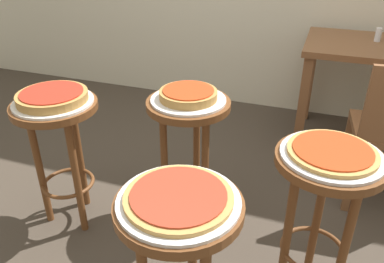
{
  "coord_description": "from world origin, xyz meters",
  "views": [
    {
      "loc": [
        0.58,
        -1.56,
        1.44
      ],
      "look_at": [
        0.07,
        -0.13,
        0.62
      ],
      "focal_mm": 36.5,
      "sensor_mm": 36.0,
      "label": 1
    }
  ],
  "objects_px": {
    "serving_plate_rear": "(188,100)",
    "pizza_rear": "(188,94)",
    "serving_plate_foreground": "(179,201)",
    "stool_rear": "(189,133)",
    "pizza_foreground": "(179,197)",
    "stool_leftside": "(60,135)",
    "stool_foreground": "(180,245)",
    "pizza_middle": "(332,151)",
    "stool_middle": "(324,195)",
    "serving_plate_middle": "(332,155)",
    "serving_plate_leftside": "(53,102)",
    "condiment_shaker": "(378,35)",
    "pizza_leftside": "(52,96)"
  },
  "relations": [
    {
      "from": "pizza_leftside",
      "to": "pizza_foreground",
      "type": "bearing_deg",
      "value": -30.58
    },
    {
      "from": "stool_rear",
      "to": "serving_plate_rear",
      "type": "height_order",
      "value": "serving_plate_rear"
    },
    {
      "from": "stool_middle",
      "to": "serving_plate_middle",
      "type": "xyz_separation_m",
      "value": [
        0.0,
        0.0,
        0.18
      ]
    },
    {
      "from": "stool_foreground",
      "to": "pizza_middle",
      "type": "relative_size",
      "value": 2.13
    },
    {
      "from": "serving_plate_leftside",
      "to": "stool_rear",
      "type": "bearing_deg",
      "value": 21.8
    },
    {
      "from": "pizza_foreground",
      "to": "serving_plate_leftside",
      "type": "distance_m",
      "value": 0.95
    },
    {
      "from": "pizza_middle",
      "to": "stool_rear",
      "type": "height_order",
      "value": "pizza_middle"
    },
    {
      "from": "serving_plate_middle",
      "to": "stool_foreground",
      "type": "bearing_deg",
      "value": -134.91
    },
    {
      "from": "serving_plate_foreground",
      "to": "pizza_middle",
      "type": "relative_size",
      "value": 1.18
    },
    {
      "from": "stool_foreground",
      "to": "pizza_foreground",
      "type": "xyz_separation_m",
      "value": [
        0.0,
        0.0,
        0.19
      ]
    },
    {
      "from": "pizza_middle",
      "to": "pizza_rear",
      "type": "distance_m",
      "value": 0.72
    },
    {
      "from": "serving_plate_middle",
      "to": "stool_leftside",
      "type": "distance_m",
      "value": 1.26
    },
    {
      "from": "stool_foreground",
      "to": "serving_plate_foreground",
      "type": "distance_m",
      "value": 0.18
    },
    {
      "from": "stool_foreground",
      "to": "serving_plate_leftside",
      "type": "xyz_separation_m",
      "value": [
        -0.82,
        0.48,
        0.18
      ]
    },
    {
      "from": "pizza_middle",
      "to": "stool_leftside",
      "type": "xyz_separation_m",
      "value": [
        -1.25,
        0.05,
        -0.19
      ]
    },
    {
      "from": "serving_plate_leftside",
      "to": "stool_rear",
      "type": "xyz_separation_m",
      "value": [
        0.59,
        0.23,
        -0.18
      ]
    },
    {
      "from": "serving_plate_foreground",
      "to": "serving_plate_middle",
      "type": "relative_size",
      "value": 1.03
    },
    {
      "from": "serving_plate_foreground",
      "to": "stool_rear",
      "type": "distance_m",
      "value": 0.78
    },
    {
      "from": "pizza_foreground",
      "to": "pizza_leftside",
      "type": "relative_size",
      "value": 1.03
    },
    {
      "from": "pizza_foreground",
      "to": "condiment_shaker",
      "type": "height_order",
      "value": "condiment_shaker"
    },
    {
      "from": "stool_middle",
      "to": "pizza_middle",
      "type": "height_order",
      "value": "pizza_middle"
    },
    {
      "from": "serving_plate_foreground",
      "to": "stool_rear",
      "type": "xyz_separation_m",
      "value": [
        -0.23,
        0.72,
        -0.18
      ]
    },
    {
      "from": "serving_plate_leftside",
      "to": "serving_plate_foreground",
      "type": "bearing_deg",
      "value": -30.58
    },
    {
      "from": "stool_middle",
      "to": "serving_plate_leftside",
      "type": "relative_size",
      "value": 1.84
    },
    {
      "from": "serving_plate_leftside",
      "to": "condiment_shaker",
      "type": "relative_size",
      "value": 4.2
    },
    {
      "from": "serving_plate_foreground",
      "to": "condiment_shaker",
      "type": "distance_m",
      "value": 2.05
    },
    {
      "from": "pizza_rear",
      "to": "condiment_shaker",
      "type": "relative_size",
      "value": 3.09
    },
    {
      "from": "pizza_leftside",
      "to": "stool_rear",
      "type": "height_order",
      "value": "pizza_leftside"
    },
    {
      "from": "pizza_foreground",
      "to": "stool_leftside",
      "type": "bearing_deg",
      "value": 149.42
    },
    {
      "from": "pizza_foreground",
      "to": "stool_rear",
      "type": "distance_m",
      "value": 0.78
    },
    {
      "from": "pizza_foreground",
      "to": "stool_rear",
      "type": "bearing_deg",
      "value": 107.81
    },
    {
      "from": "pizza_foreground",
      "to": "serving_plate_middle",
      "type": "xyz_separation_m",
      "value": [
        0.43,
        0.43,
        -0.02
      ]
    },
    {
      "from": "serving_plate_leftside",
      "to": "condiment_shaker",
      "type": "distance_m",
      "value": 2.07
    },
    {
      "from": "pizza_middle",
      "to": "condiment_shaker",
      "type": "xyz_separation_m",
      "value": [
        0.22,
        1.51,
        0.07
      ]
    },
    {
      "from": "stool_foreground",
      "to": "stool_middle",
      "type": "xyz_separation_m",
      "value": [
        0.43,
        0.43,
        0.0
      ]
    },
    {
      "from": "serving_plate_foreground",
      "to": "pizza_foreground",
      "type": "xyz_separation_m",
      "value": [
        0.0,
        0.0,
        0.02
      ]
    },
    {
      "from": "stool_foreground",
      "to": "pizza_foreground",
      "type": "relative_size",
      "value": 2.05
    },
    {
      "from": "serving_plate_foreground",
      "to": "condiment_shaker",
      "type": "xyz_separation_m",
      "value": [
        0.65,
        1.94,
        0.09
      ]
    },
    {
      "from": "pizza_foreground",
      "to": "condiment_shaker",
      "type": "xyz_separation_m",
      "value": [
        0.65,
        1.94,
        0.07
      ]
    },
    {
      "from": "pizza_middle",
      "to": "condiment_shaker",
      "type": "bearing_deg",
      "value": 81.63
    },
    {
      "from": "stool_foreground",
      "to": "pizza_rear",
      "type": "bearing_deg",
      "value": 107.81
    },
    {
      "from": "stool_foreground",
      "to": "pizza_foreground",
      "type": "bearing_deg",
      "value": 0.0
    },
    {
      "from": "serving_plate_middle",
      "to": "stool_leftside",
      "type": "height_order",
      "value": "serving_plate_middle"
    },
    {
      "from": "pizza_foreground",
      "to": "condiment_shaker",
      "type": "bearing_deg",
      "value": 71.49
    },
    {
      "from": "serving_plate_rear",
      "to": "pizza_rear",
      "type": "relative_size",
      "value": 1.31
    },
    {
      "from": "stool_foreground",
      "to": "serving_plate_middle",
      "type": "distance_m",
      "value": 0.63
    },
    {
      "from": "stool_rear",
      "to": "pizza_rear",
      "type": "distance_m",
      "value": 0.21
    },
    {
      "from": "serving_plate_middle",
      "to": "serving_plate_leftside",
      "type": "distance_m",
      "value": 1.25
    },
    {
      "from": "stool_middle",
      "to": "serving_plate_middle",
      "type": "bearing_deg",
      "value": 0.0
    },
    {
      "from": "serving_plate_rear",
      "to": "pizza_foreground",
      "type": "bearing_deg",
      "value": -72.19
    }
  ]
}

